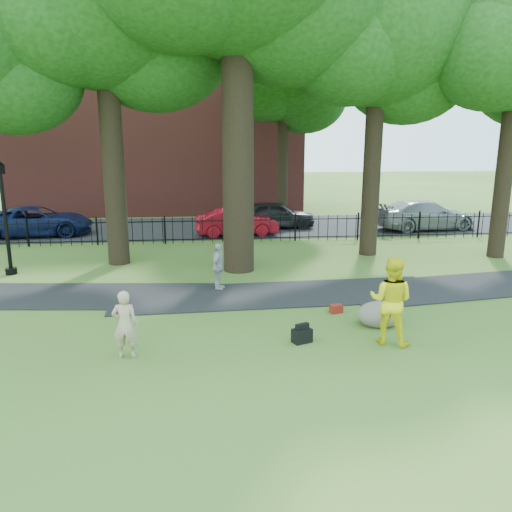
{
  "coord_description": "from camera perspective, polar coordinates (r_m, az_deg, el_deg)",
  "views": [
    {
      "loc": [
        -1.23,
        -10.57,
        4.68
      ],
      "look_at": [
        0.1,
        2.0,
        1.69
      ],
      "focal_mm": 35.0,
      "sensor_mm": 36.0,
      "label": 1
    }
  ],
  "objects": [
    {
      "name": "ground",
      "position": [
        11.62,
        0.56,
        -10.46
      ],
      "size": [
        120.0,
        120.0,
        0.0
      ],
      "primitive_type": "plane",
      "color": "#34591F",
      "rests_on": "ground"
    },
    {
      "name": "footpath",
      "position": [
        15.37,
        2.6,
        -4.45
      ],
      "size": [
        36.07,
        3.85,
        0.03
      ],
      "primitive_type": "cube",
      "rotation": [
        0.0,
        0.0,
        0.03
      ],
      "color": "black",
      "rests_on": "ground"
    },
    {
      "name": "street",
      "position": [
        27.0,
        -3.34,
        3.29
      ],
      "size": [
        80.0,
        7.0,
        0.02
      ],
      "primitive_type": "cube",
      "color": "black",
      "rests_on": "ground"
    },
    {
      "name": "iron_fence",
      "position": [
        22.97,
        -2.88,
        3.05
      ],
      "size": [
        44.0,
        0.04,
        1.2
      ],
      "color": "black",
      "rests_on": "ground"
    },
    {
      "name": "brick_building",
      "position": [
        34.7,
        -11.0,
        15.25
      ],
      "size": [
        18.0,
        8.0,
        12.0
      ],
      "primitive_type": "cube",
      "color": "maroon",
      "rests_on": "ground"
    },
    {
      "name": "tree_row",
      "position": [
        19.36,
        -0.84,
        23.63
      ],
      "size": [
        26.82,
        7.96,
        12.42
      ],
      "color": "black",
      "rests_on": "ground"
    },
    {
      "name": "woman",
      "position": [
        11.25,
        -14.74,
        -7.56
      ],
      "size": [
        0.57,
        0.39,
        1.52
      ],
      "primitive_type": "imported",
      "rotation": [
        0.0,
        0.0,
        3.09
      ],
      "color": "tan",
      "rests_on": "ground"
    },
    {
      "name": "man",
      "position": [
        11.96,
        15.16,
        -4.95
      ],
      "size": [
        1.27,
        1.2,
        2.07
      ],
      "primitive_type": "imported",
      "rotation": [
        0.0,
        0.0,
        2.58
      ],
      "color": "yellow",
      "rests_on": "ground"
    },
    {
      "name": "pedestrian",
      "position": [
        15.73,
        -4.36,
        -1.22
      ],
      "size": [
        0.62,
        0.94,
        1.49
      ],
      "primitive_type": "imported",
      "rotation": [
        0.0,
        0.0,
        1.26
      ],
      "color": "#A0A0A4",
      "rests_on": "ground"
    },
    {
      "name": "boulder",
      "position": [
        13.24,
        13.96,
        -6.26
      ],
      "size": [
        1.17,
        0.88,
        0.68
      ],
      "primitive_type": "ellipsoid",
      "rotation": [
        0.0,
        0.0,
        0.0
      ],
      "color": "slate",
      "rests_on": "ground"
    },
    {
      "name": "lamppost",
      "position": [
        19.31,
        -26.74,
        3.74
      ],
      "size": [
        0.39,
        0.39,
        3.98
      ],
      "rotation": [
        0.0,
        0.0,
        -0.34
      ],
      "color": "black",
      "rests_on": "ground"
    },
    {
      "name": "backpack",
      "position": [
        11.91,
        5.28,
        -9.04
      ],
      "size": [
        0.51,
        0.42,
        0.33
      ],
      "primitive_type": "cube",
      "rotation": [
        0.0,
        0.0,
        0.38
      ],
      "color": "black",
      "rests_on": "ground"
    },
    {
      "name": "red_bag",
      "position": [
        13.96,
        9.14,
        -5.97
      ],
      "size": [
        0.38,
        0.29,
        0.23
      ],
      "primitive_type": "cube",
      "rotation": [
        0.0,
        0.0,
        0.26
      ],
      "color": "maroon",
      "rests_on": "ground"
    },
    {
      "name": "red_sedan",
      "position": [
        24.63,
        -2.22,
        3.89
      ],
      "size": [
        4.1,
        1.71,
        1.32
      ],
      "primitive_type": "imported",
      "rotation": [
        0.0,
        0.0,
        1.65
      ],
      "color": "maroon",
      "rests_on": "ground"
    },
    {
      "name": "navy_van",
      "position": [
        26.73,
        -23.75,
        3.65
      ],
      "size": [
        5.42,
        2.93,
        1.44
      ],
      "primitive_type": "imported",
      "rotation": [
        0.0,
        0.0,
        1.68
      ],
      "color": "#0C173F",
      "rests_on": "ground"
    },
    {
      "name": "grey_car",
      "position": [
        26.63,
        2.14,
        4.75
      ],
      "size": [
        4.29,
        1.79,
        1.45
      ],
      "primitive_type": "imported",
      "rotation": [
        0.0,
        0.0,
        1.59
      ],
      "color": "black",
      "rests_on": "ground"
    },
    {
      "name": "silver_car",
      "position": [
        27.64,
        18.73,
        4.47
      ],
      "size": [
        5.54,
        2.81,
        1.54
      ],
      "primitive_type": "imported",
      "rotation": [
        0.0,
        0.0,
        1.7
      ],
      "color": "gray",
      "rests_on": "ground"
    }
  ]
}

